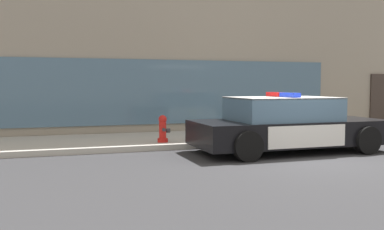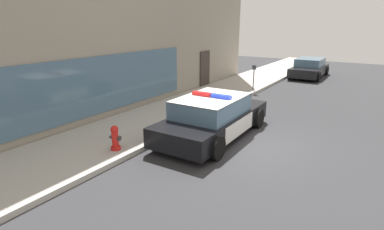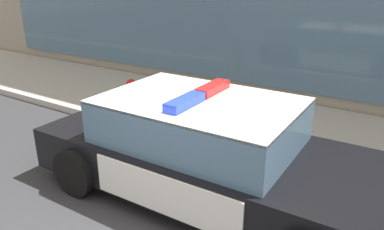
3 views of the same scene
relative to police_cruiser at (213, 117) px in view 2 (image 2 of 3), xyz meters
The scene contains 6 objects.
ground 1.17m from the police_cruiser, 96.91° to the right, with size 48.00×48.00×0.00m, color #303033.
sidewalk 2.73m from the police_cruiser, 92.46° to the left, with size 48.00×3.10×0.15m, color #B2ADA3.
police_cruiser is the anchor object (origin of this frame).
fire_hydrant 3.24m from the police_cruiser, 149.59° to the left, with size 0.34×0.39×0.73m.
car_down_street 13.65m from the police_cruiser, ahead, with size 4.50×1.99×1.29m.
parking_meter 7.12m from the police_cruiser, 11.15° to the left, with size 0.12×0.18×1.34m.
Camera 2 is at (-8.37, -3.67, 3.68)m, focal length 28.68 mm.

